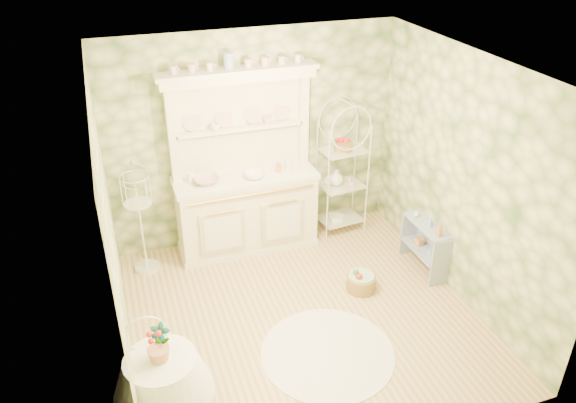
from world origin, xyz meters
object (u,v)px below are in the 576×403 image
object	(u,v)px
kitchen_dresser	(245,166)
birdcage_stand	(140,216)
bakers_rack	(342,166)
floor_basket	(361,280)
cafe_chair	(154,387)
round_table	(164,391)
side_shelf	(424,248)

from	to	relation	value
kitchen_dresser	birdcage_stand	distance (m)	1.36
bakers_rack	floor_basket	world-z (taller)	bakers_rack
bakers_rack	cafe_chair	size ratio (longest dim) A/B	2.27
round_table	cafe_chair	distance (m)	0.09
side_shelf	floor_basket	world-z (taller)	side_shelf
side_shelf	round_table	world-z (taller)	round_table
bakers_rack	floor_basket	size ratio (longest dim) A/B	4.79
bakers_rack	birdcage_stand	distance (m)	2.60
round_table	side_shelf	bearing A→B (deg)	21.29
round_table	birdcage_stand	bearing A→B (deg)	87.94
round_table	cafe_chair	size ratio (longest dim) A/B	0.88
kitchen_dresser	round_table	distance (m)	2.91
kitchen_dresser	side_shelf	world-z (taller)	kitchen_dresser
round_table	kitchen_dresser	bearing A→B (deg)	60.41
bakers_rack	side_shelf	distance (m)	1.47
side_shelf	birdcage_stand	xyz separation A→B (m)	(-3.18, 1.07, 0.46)
cafe_chair	birdcage_stand	world-z (taller)	birdcage_stand
bakers_rack	cafe_chair	xyz separation A→B (m)	(-2.76, -2.44, -0.52)
cafe_chair	side_shelf	bearing A→B (deg)	20.40
cafe_chair	floor_basket	size ratio (longest dim) A/B	2.11
kitchen_dresser	side_shelf	distance (m)	2.37
bakers_rack	kitchen_dresser	bearing A→B (deg)	174.04
cafe_chair	birdcage_stand	size ratio (longest dim) A/B	0.56
cafe_chair	floor_basket	distance (m)	2.70
round_table	cafe_chair	world-z (taller)	cafe_chair
kitchen_dresser	floor_basket	xyz separation A→B (m)	(0.99, -1.31, -1.02)
kitchen_dresser	bakers_rack	size ratio (longest dim) A/B	1.23
round_table	bakers_rack	bearing A→B (deg)	42.48
kitchen_dresser	cafe_chair	bearing A→B (deg)	-121.13
birdcage_stand	floor_basket	world-z (taller)	birdcage_stand
kitchen_dresser	floor_basket	world-z (taller)	kitchen_dresser
side_shelf	birdcage_stand	size ratio (longest dim) A/B	0.44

